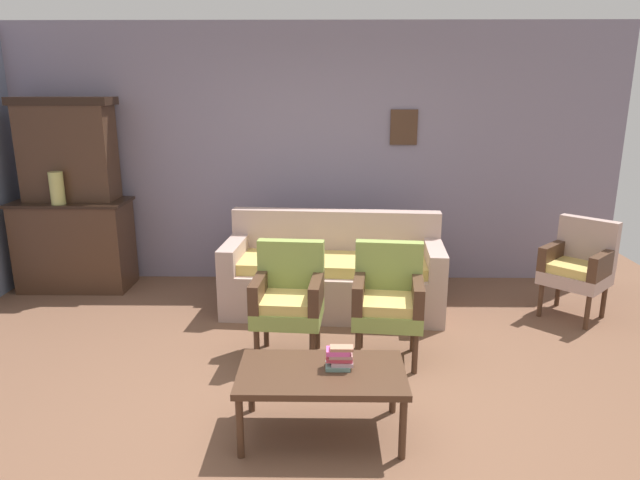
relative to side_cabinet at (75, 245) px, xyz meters
name	(u,v)px	position (x,y,z in m)	size (l,w,h in m)	color
ground_plane	(311,402)	(2.52, -2.25, -0.47)	(7.68, 7.68, 0.00)	brown
wall_back_with_decor	(318,156)	(2.52, 0.38, 0.88)	(6.40, 0.09, 2.70)	gray
side_cabinet	(75,245)	(0.00, 0.00, 0.00)	(1.16, 0.55, 0.93)	#472D1E
cabinet_upper_hutch	(68,149)	(0.00, 0.08, 0.98)	(0.99, 0.38, 1.03)	#472D1E
vase_on_cabinet	(57,188)	(-0.04, -0.17, 0.62)	(0.14, 0.14, 0.32)	tan
floral_couch	(333,276)	(2.69, -0.56, -0.14)	(2.07, 0.96, 0.90)	tan
armchair_by_doorway	(289,296)	(2.33, -1.56, 0.03)	(0.56, 0.53, 0.90)	#849947
armchair_row_middle	(388,297)	(3.09, -1.58, 0.03)	(0.57, 0.54, 0.90)	#849947
wingback_chair_by_fireplace	(578,264)	(4.91, -0.72, 0.03)	(0.71, 0.71, 0.90)	tan
coffee_table	(322,378)	(2.60, -2.60, -0.09)	(1.00, 0.56, 0.42)	#472D1E
book_stack_on_table	(340,358)	(2.70, -2.57, 0.02)	(0.16, 0.11, 0.15)	gray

